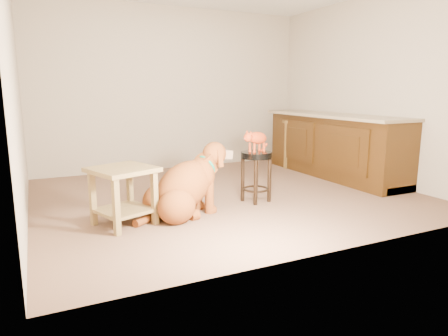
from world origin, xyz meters
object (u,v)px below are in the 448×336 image
padded_stool (256,166)px  tabby_kitten (256,139)px  golden_retriever (185,188)px  side_table (123,187)px  wood_stool (293,142)px

padded_stool → tabby_kitten: tabby_kitten is taller
golden_retriever → tabby_kitten: tabby_kitten is taller
padded_stool → side_table: padded_stool is taller
wood_stool → golden_retriever: size_ratio=0.65×
side_table → golden_retriever: 0.63m
wood_stool → golden_retriever: wood_stool is taller
tabby_kitten → side_table: bearing=172.4°
golden_retriever → tabby_kitten: bearing=-6.0°
wood_stool → side_table: bearing=-150.9°
wood_stool → tabby_kitten: size_ratio=1.88×
side_table → golden_retriever: golden_retriever is taller
side_table → tabby_kitten: size_ratio=1.66×
golden_retriever → side_table: bearing=165.9°
padded_stool → side_table: 1.58m
padded_stool → wood_stool: wood_stool is taller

